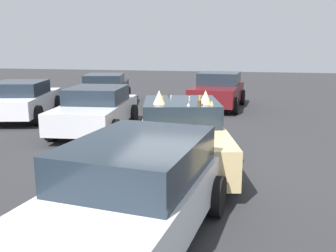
% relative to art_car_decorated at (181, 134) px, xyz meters
% --- Properties ---
extents(ground_plane, '(60.00, 60.00, 0.00)m').
position_rel_art_car_decorated_xyz_m(ground_plane, '(-0.03, -0.01, -0.72)').
color(ground_plane, '#2D2D30').
extents(art_car_decorated, '(4.73, 2.70, 1.74)m').
position_rel_art_car_decorated_xyz_m(art_car_decorated, '(0.00, 0.00, 0.00)').
color(art_car_decorated, '#D8BC7F').
rests_on(art_car_decorated, ground).
extents(parked_sedan_row_back_center, '(4.57, 2.67, 1.39)m').
position_rel_art_car_decorated_xyz_m(parked_sedan_row_back_center, '(7.83, 4.77, -0.01)').
color(parked_sedan_row_back_center, black).
rests_on(parked_sedan_row_back_center, ground).
extents(parked_sedan_row_back_far, '(4.29, 2.73, 1.37)m').
position_rel_art_car_decorated_xyz_m(parked_sedan_row_back_far, '(4.12, 6.59, -0.01)').
color(parked_sedan_row_back_far, white).
rests_on(parked_sedan_row_back_far, ground).
extents(parked_sedan_behind_left, '(4.22, 2.31, 1.37)m').
position_rel_art_car_decorated_xyz_m(parked_sedan_behind_left, '(2.78, 3.15, -0.02)').
color(parked_sedan_behind_left, silver).
rests_on(parked_sedan_behind_left, ground).
extents(parked_sedan_far_right, '(4.11, 2.35, 1.49)m').
position_rel_art_car_decorated_xyz_m(parked_sedan_far_right, '(7.99, -0.24, 0.02)').
color(parked_sedan_far_right, '#5B1419').
rests_on(parked_sedan_far_right, ground).
extents(parked_sedan_far_left, '(4.76, 2.44, 1.42)m').
position_rel_art_car_decorated_xyz_m(parked_sedan_far_left, '(-3.52, 0.09, 0.00)').
color(parked_sedan_far_left, white).
rests_on(parked_sedan_far_left, ground).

